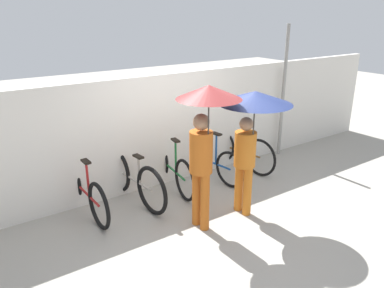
% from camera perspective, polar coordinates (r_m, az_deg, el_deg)
% --- Properties ---
extents(ground_plane, '(30.00, 30.00, 0.00)m').
position_cam_1_polar(ground_plane, '(5.60, 5.38, -12.31)').
color(ground_plane, '#9E998E').
extents(back_wall, '(11.11, 0.12, 1.96)m').
position_cam_1_polar(back_wall, '(6.56, -4.50, 2.07)').
color(back_wall, silver).
rests_on(back_wall, ground).
extents(parked_bicycle_0, '(0.44, 1.78, 0.98)m').
position_cam_1_polar(parked_bicycle_0, '(5.98, -16.05, -6.87)').
color(parked_bicycle_0, black).
rests_on(parked_bicycle_0, ground).
extents(parked_bicycle_1, '(0.44, 1.80, 1.01)m').
position_cam_1_polar(parked_bicycle_1, '(6.13, -8.93, -5.28)').
color(parked_bicycle_1, black).
rests_on(parked_bicycle_1, ground).
extents(parked_bicycle_2, '(0.44, 1.75, 1.11)m').
position_cam_1_polar(parked_bicycle_2, '(6.55, -3.16, -3.59)').
color(parked_bicycle_2, black).
rests_on(parked_bicycle_2, ground).
extents(parked_bicycle_3, '(0.45, 1.71, 1.08)m').
position_cam_1_polar(parked_bicycle_3, '(6.93, 2.48, -2.41)').
color(parked_bicycle_3, black).
rests_on(parked_bicycle_3, ground).
extents(parked_bicycle_4, '(0.45, 1.70, 1.01)m').
position_cam_1_polar(parked_bicycle_4, '(7.40, 7.21, -0.88)').
color(parked_bicycle_4, black).
rests_on(parked_bicycle_4, ground).
extents(pedestrian_leading, '(0.85, 0.85, 2.09)m').
position_cam_1_polar(pedestrian_leading, '(4.87, 2.03, 2.96)').
color(pedestrian_leading, '#B25619').
rests_on(pedestrian_leading, ground).
extents(pedestrian_center, '(1.04, 1.04, 1.93)m').
position_cam_1_polar(pedestrian_center, '(5.33, 9.09, 3.95)').
color(pedestrian_center, '#C66B1E').
rests_on(pedestrian_center, ground).
extents(awning_pole, '(0.07, 0.07, 2.72)m').
position_cam_1_polar(awning_pole, '(8.04, 13.73, 7.66)').
color(awning_pole, gray).
rests_on(awning_pole, ground).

